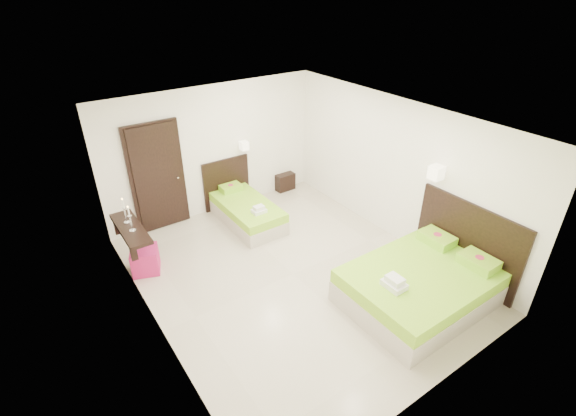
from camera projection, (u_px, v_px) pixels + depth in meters
floor at (293, 274)px, 6.97m from camera, size 5.50×5.50×0.00m
bed_single at (245, 209)px, 8.34m from camera, size 1.04×1.73×1.42m
bed_double at (423, 282)px, 6.29m from camera, size 2.16×1.83×1.78m
nightstand at (283, 181)px, 9.64m from camera, size 0.45×0.40×0.39m
ottoman at (145, 260)px, 6.95m from camera, size 0.55×0.55×0.43m
door at (158, 178)px, 7.78m from camera, size 1.02×0.15×2.14m
console_shelf at (130, 229)px, 6.67m from camera, size 0.35×1.20×0.78m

